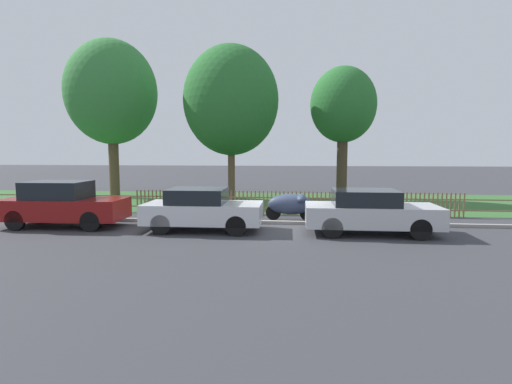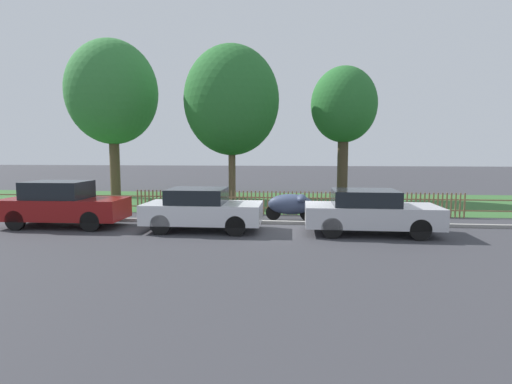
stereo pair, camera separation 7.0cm
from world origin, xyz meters
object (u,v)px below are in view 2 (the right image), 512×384
(parked_car_navy_estate, at_px, (369,211))
(tree_mid_park, at_px, (344,106))
(tree_nearest_kerb, at_px, (112,93))
(parked_car_black_saloon, at_px, (202,209))
(covered_motorcycle, at_px, (292,204))
(parked_car_silver_hatchback, at_px, (63,204))
(tree_behind_motorcycle, at_px, (232,101))

(parked_car_navy_estate, bearing_deg, tree_mid_park, 89.33)
(tree_nearest_kerb, distance_m, tree_mid_park, 13.06)
(parked_car_black_saloon, relative_size, covered_motorcycle, 2.05)
(parked_car_black_saloon, relative_size, tree_mid_park, 0.54)
(covered_motorcycle, xyz_separation_m, tree_mid_park, (2.68, 7.06, 4.46))
(parked_car_silver_hatchback, xyz_separation_m, tree_mid_park, (10.66, 9.19, 4.29))
(parked_car_navy_estate, relative_size, tree_nearest_kerb, 0.47)
(parked_car_black_saloon, xyz_separation_m, tree_mid_park, (5.64, 9.33, 4.37))
(tree_mid_park, bearing_deg, tree_behind_motorcycle, -175.49)
(covered_motorcycle, bearing_deg, tree_nearest_kerb, 148.63)
(tree_behind_motorcycle, bearing_deg, tree_mid_park, 4.51)
(parked_car_silver_hatchback, relative_size, tree_nearest_kerb, 0.47)
(covered_motorcycle, height_order, tree_nearest_kerb, tree_nearest_kerb)
(tree_nearest_kerb, height_order, tree_behind_motorcycle, tree_nearest_kerb)
(parked_car_navy_estate, bearing_deg, parked_car_silver_hatchback, 179.50)
(parked_car_silver_hatchback, height_order, tree_behind_motorcycle, tree_behind_motorcycle)
(parked_car_silver_hatchback, distance_m, parked_car_navy_estate, 10.50)
(tree_mid_park, bearing_deg, covered_motorcycle, -110.78)
(tree_nearest_kerb, relative_size, tree_behind_motorcycle, 1.07)
(parked_car_black_saloon, height_order, tree_nearest_kerb, tree_nearest_kerb)
(tree_mid_park, bearing_deg, parked_car_black_saloon, -121.19)
(parked_car_black_saloon, xyz_separation_m, tree_nearest_kerb, (-7.38, 9.28, 5.25))
(tree_behind_motorcycle, bearing_deg, parked_car_black_saloon, -87.27)
(parked_car_silver_hatchback, height_order, tree_mid_park, tree_mid_park)
(parked_car_silver_hatchback, xyz_separation_m, parked_car_black_saloon, (5.01, -0.14, -0.08))
(tree_nearest_kerb, bearing_deg, tree_behind_motorcycle, -3.53)
(parked_car_silver_hatchback, distance_m, tree_nearest_kerb, 10.77)
(parked_car_silver_hatchback, distance_m, tree_behind_motorcycle, 10.86)
(parked_car_navy_estate, distance_m, tree_mid_park, 10.31)
(parked_car_silver_hatchback, height_order, parked_car_navy_estate, parked_car_silver_hatchback)
(parked_car_navy_estate, distance_m, covered_motorcycle, 3.40)
(covered_motorcycle, height_order, tree_behind_motorcycle, tree_behind_motorcycle)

